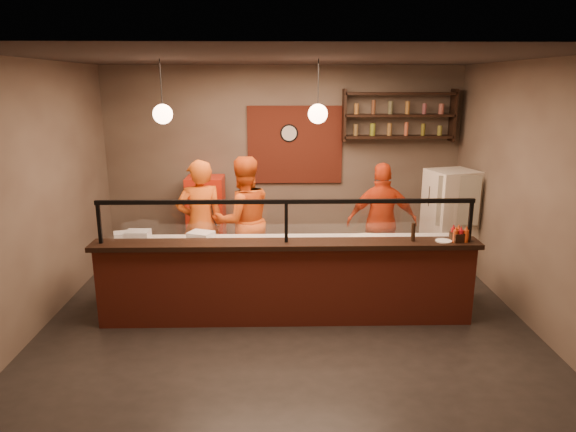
{
  "coord_description": "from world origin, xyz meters",
  "views": [
    {
      "loc": [
        -0.11,
        -6.21,
        2.93
      ],
      "look_at": [
        0.03,
        0.3,
        1.23
      ],
      "focal_mm": 32.0,
      "sensor_mm": 36.0,
      "label": 1
    }
  ],
  "objects_px": {
    "cook_right": "(382,222)",
    "cook_mid": "(243,220)",
    "wall_clock": "(289,133)",
    "cook_left": "(201,224)",
    "pizza_dough": "(369,239)",
    "pepper_mill": "(413,232)",
    "condiment_caddy": "(459,237)",
    "red_cooler": "(206,218)",
    "fridge": "(449,221)"
  },
  "relations": [
    {
      "from": "cook_left",
      "to": "red_cooler",
      "type": "relative_size",
      "value": 1.33
    },
    {
      "from": "cook_left",
      "to": "fridge",
      "type": "relative_size",
      "value": 1.16
    },
    {
      "from": "cook_mid",
      "to": "red_cooler",
      "type": "xyz_separation_m",
      "value": [
        -0.69,
        1.03,
        -0.24
      ]
    },
    {
      "from": "red_cooler",
      "to": "condiment_caddy",
      "type": "bearing_deg",
      "value": -35.94
    },
    {
      "from": "wall_clock",
      "to": "pepper_mill",
      "type": "bearing_deg",
      "value": -62.4
    },
    {
      "from": "wall_clock",
      "to": "red_cooler",
      "type": "height_order",
      "value": "wall_clock"
    },
    {
      "from": "cook_left",
      "to": "cook_right",
      "type": "distance_m",
      "value": 2.69
    },
    {
      "from": "pizza_dough",
      "to": "pepper_mill",
      "type": "height_order",
      "value": "pepper_mill"
    },
    {
      "from": "cook_left",
      "to": "red_cooler",
      "type": "xyz_separation_m",
      "value": [
        -0.08,
        1.19,
        -0.23
      ]
    },
    {
      "from": "cook_left",
      "to": "cook_right",
      "type": "bearing_deg",
      "value": 166.15
    },
    {
      "from": "cook_mid",
      "to": "pepper_mill",
      "type": "distance_m",
      "value": 2.58
    },
    {
      "from": "cook_mid",
      "to": "wall_clock",
      "type": "bearing_deg",
      "value": -139.11
    },
    {
      "from": "condiment_caddy",
      "to": "pepper_mill",
      "type": "bearing_deg",
      "value": 178.18
    },
    {
      "from": "condiment_caddy",
      "to": "pepper_mill",
      "type": "distance_m",
      "value": 0.56
    },
    {
      "from": "fridge",
      "to": "red_cooler",
      "type": "relative_size",
      "value": 1.14
    },
    {
      "from": "condiment_caddy",
      "to": "cook_left",
      "type": "bearing_deg",
      "value": 159.09
    },
    {
      "from": "wall_clock",
      "to": "cook_right",
      "type": "bearing_deg",
      "value": -43.45
    },
    {
      "from": "wall_clock",
      "to": "pizza_dough",
      "type": "height_order",
      "value": "wall_clock"
    },
    {
      "from": "wall_clock",
      "to": "cook_mid",
      "type": "bearing_deg",
      "value": -117.77
    },
    {
      "from": "cook_left",
      "to": "condiment_caddy",
      "type": "height_order",
      "value": "cook_left"
    },
    {
      "from": "cook_right",
      "to": "cook_mid",
      "type": "bearing_deg",
      "value": 4.03
    },
    {
      "from": "cook_right",
      "to": "pizza_dough",
      "type": "xyz_separation_m",
      "value": [
        -0.35,
        -0.9,
        0.01
      ]
    },
    {
      "from": "fridge",
      "to": "condiment_caddy",
      "type": "relative_size",
      "value": 8.47
    },
    {
      "from": "cook_left",
      "to": "pizza_dough",
      "type": "distance_m",
      "value": 2.43
    },
    {
      "from": "cook_mid",
      "to": "red_cooler",
      "type": "bearing_deg",
      "value": -77.6
    },
    {
      "from": "pepper_mill",
      "to": "fridge",
      "type": "bearing_deg",
      "value": 59.42
    },
    {
      "from": "cook_right",
      "to": "cook_left",
      "type": "bearing_deg",
      "value": 7.09
    },
    {
      "from": "pizza_dough",
      "to": "pepper_mill",
      "type": "relative_size",
      "value": 2.52
    },
    {
      "from": "cook_mid",
      "to": "pepper_mill",
      "type": "xyz_separation_m",
      "value": [
        2.15,
        -1.41,
        0.22
      ]
    },
    {
      "from": "pizza_dough",
      "to": "condiment_caddy",
      "type": "bearing_deg",
      "value": -30.23
    },
    {
      "from": "cook_right",
      "to": "red_cooler",
      "type": "bearing_deg",
      "value": -16.99
    },
    {
      "from": "cook_mid",
      "to": "pepper_mill",
      "type": "bearing_deg",
      "value": 125.38
    },
    {
      "from": "fridge",
      "to": "cook_mid",
      "type": "bearing_deg",
      "value": 171.06
    },
    {
      "from": "cook_left",
      "to": "cook_mid",
      "type": "relative_size",
      "value": 0.99
    },
    {
      "from": "red_cooler",
      "to": "pizza_dough",
      "type": "height_order",
      "value": "red_cooler"
    },
    {
      "from": "red_cooler",
      "to": "cook_mid",
      "type": "bearing_deg",
      "value": -56.29
    },
    {
      "from": "wall_clock",
      "to": "cook_left",
      "type": "distance_m",
      "value": 2.31
    },
    {
      "from": "cook_right",
      "to": "condiment_caddy",
      "type": "relative_size",
      "value": 9.35
    },
    {
      "from": "cook_mid",
      "to": "cook_left",
      "type": "bearing_deg",
      "value": -6.69
    },
    {
      "from": "wall_clock",
      "to": "fridge",
      "type": "distance_m",
      "value": 2.97
    },
    {
      "from": "cook_mid",
      "to": "pepper_mill",
      "type": "height_order",
      "value": "cook_mid"
    },
    {
      "from": "wall_clock",
      "to": "pepper_mill",
      "type": "distance_m",
      "value": 3.24
    },
    {
      "from": "wall_clock",
      "to": "fridge",
      "type": "xyz_separation_m",
      "value": [
        2.5,
        -0.96,
        -1.29
      ]
    },
    {
      "from": "condiment_caddy",
      "to": "cook_right",
      "type": "bearing_deg",
      "value": 113.31
    },
    {
      "from": "red_cooler",
      "to": "pepper_mill",
      "type": "xyz_separation_m",
      "value": [
        2.84,
        -2.44,
        0.46
      ]
    },
    {
      "from": "cook_right",
      "to": "wall_clock",
      "type": "bearing_deg",
      "value": -40.89
    },
    {
      "from": "condiment_caddy",
      "to": "pizza_dough",
      "type": "bearing_deg",
      "value": 149.77
    },
    {
      "from": "red_cooler",
      "to": "pizza_dough",
      "type": "relative_size",
      "value": 2.51
    },
    {
      "from": "cook_mid",
      "to": "red_cooler",
      "type": "height_order",
      "value": "cook_mid"
    },
    {
      "from": "wall_clock",
      "to": "red_cooler",
      "type": "distance_m",
      "value": 2.0
    }
  ]
}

